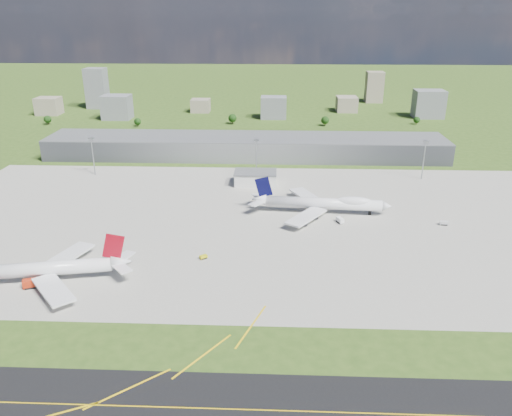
{
  "coord_description": "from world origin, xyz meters",
  "views": [
    {
      "loc": [
        22.69,
        -204.33,
        105.32
      ],
      "look_at": [
        12.97,
        36.11,
        9.0
      ],
      "focal_mm": 35.0,
      "sensor_mm": 36.0,
      "label": 1
    }
  ],
  "objects_px": {
    "fire_truck": "(34,283)",
    "tug_yellow": "(203,257)",
    "airliner_red_twin": "(46,269)",
    "van_white_far": "(444,223)",
    "airliner_blue_quad": "(323,204)",
    "van_white_near": "(340,220)"
  },
  "relations": [
    {
      "from": "airliner_red_twin",
      "to": "airliner_blue_quad",
      "type": "height_order",
      "value": "airliner_blue_quad"
    },
    {
      "from": "airliner_red_twin",
      "to": "tug_yellow",
      "type": "xyz_separation_m",
      "value": [
        62.31,
        21.85,
        -4.37
      ]
    },
    {
      "from": "fire_truck",
      "to": "tug_yellow",
      "type": "bearing_deg",
      "value": 2.33
    },
    {
      "from": "fire_truck",
      "to": "van_white_far",
      "type": "height_order",
      "value": "fire_truck"
    },
    {
      "from": "fire_truck",
      "to": "tug_yellow",
      "type": "relative_size",
      "value": 2.26
    },
    {
      "from": "airliner_blue_quad",
      "to": "tug_yellow",
      "type": "xyz_separation_m",
      "value": [
        -58.73,
        -57.17,
        -4.68
      ]
    },
    {
      "from": "airliner_red_twin",
      "to": "van_white_near",
      "type": "xyz_separation_m",
      "value": [
        128.89,
        65.67,
        -3.89
      ]
    },
    {
      "from": "airliner_red_twin",
      "to": "van_white_far",
      "type": "bearing_deg",
      "value": -171.46
    },
    {
      "from": "van_white_near",
      "to": "van_white_far",
      "type": "xyz_separation_m",
      "value": [
        54.0,
        -1.05,
        -0.27
      ]
    },
    {
      "from": "van_white_near",
      "to": "airliner_red_twin",
      "type": "bearing_deg",
      "value": 96.09
    },
    {
      "from": "airliner_red_twin",
      "to": "fire_truck",
      "type": "xyz_separation_m",
      "value": [
        -3.13,
        -5.52,
        -3.46
      ]
    },
    {
      "from": "fire_truck",
      "to": "van_white_near",
      "type": "bearing_deg",
      "value": 7.96
    },
    {
      "from": "fire_truck",
      "to": "tug_yellow",
      "type": "distance_m",
      "value": 70.94
    },
    {
      "from": "fire_truck",
      "to": "van_white_near",
      "type": "distance_m",
      "value": 149.99
    },
    {
      "from": "airliner_red_twin",
      "to": "tug_yellow",
      "type": "relative_size",
      "value": 18.55
    },
    {
      "from": "van_white_near",
      "to": "van_white_far",
      "type": "relative_size",
      "value": 1.4
    },
    {
      "from": "airliner_blue_quad",
      "to": "van_white_near",
      "type": "distance_m",
      "value": 16.04
    },
    {
      "from": "airliner_red_twin",
      "to": "van_white_far",
      "type": "distance_m",
      "value": 194.02
    },
    {
      "from": "airliner_blue_quad",
      "to": "fire_truck",
      "type": "height_order",
      "value": "airliner_blue_quad"
    },
    {
      "from": "van_white_far",
      "to": "airliner_blue_quad",
      "type": "bearing_deg",
      "value": 173.31
    },
    {
      "from": "fire_truck",
      "to": "airliner_red_twin",
      "type": "bearing_deg",
      "value": 40.1
    },
    {
      "from": "airliner_blue_quad",
      "to": "tug_yellow",
      "type": "height_order",
      "value": "airliner_blue_quad"
    }
  ]
}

